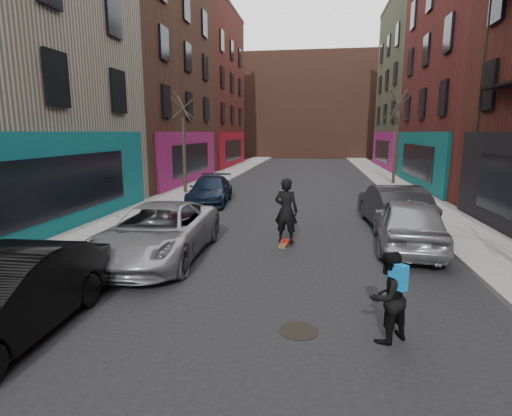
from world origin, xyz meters
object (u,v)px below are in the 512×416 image
(parked_left_end, at_px, (210,190))
(manhole, at_px, (299,331))
(tree_left_far, at_px, (184,134))
(parked_right_end, at_px, (393,206))
(parked_left_far, at_px, (159,232))
(skateboard, at_px, (286,244))
(skateboarder, at_px, (286,211))
(parked_right_far, at_px, (408,223))
(parked_left_mid, at_px, (3,298))
(pedestrian, at_px, (388,296))
(tree_right_far, at_px, (396,131))

(parked_left_end, distance_m, manhole, 13.32)
(tree_left_far, distance_m, parked_right_end, 12.33)
(tree_left_far, height_order, parked_right_end, tree_left_far)
(parked_left_end, height_order, parked_right_end, parked_right_end)
(parked_left_far, bearing_deg, skateboard, 25.78)
(tree_left_far, xyz_separation_m, skateboarder, (6.42, -9.50, -2.27))
(tree_left_far, xyz_separation_m, parked_left_far, (3.00, -11.27, -2.63))
(parked_right_end, distance_m, manhole, 8.98)
(parked_right_far, bearing_deg, parked_right_end, -85.59)
(parked_right_far, bearing_deg, parked_left_mid, 45.71)
(parked_right_end, height_order, pedestrian, parked_right_end)
(parked_left_far, height_order, skateboard, parked_left_far)
(parked_left_mid, distance_m, skateboard, 7.77)
(parked_right_end, bearing_deg, parked_left_mid, 45.10)
(tree_left_far, height_order, tree_right_far, tree_right_far)
(parked_right_end, bearing_deg, parked_left_end, -31.23)
(tree_right_far, bearing_deg, parked_right_far, -98.62)
(parked_left_mid, relative_size, pedestrian, 2.94)
(parked_left_far, relative_size, skateboard, 6.75)
(skateboarder, relative_size, pedestrian, 1.29)
(tree_right_far, relative_size, parked_left_far, 1.26)
(skateboarder, height_order, manhole, skateboarder)
(skateboard, relative_size, manhole, 1.14)
(tree_right_far, distance_m, skateboarder, 16.79)
(parked_left_end, xyz_separation_m, pedestrian, (6.39, -12.46, 0.13))
(parked_left_mid, xyz_separation_m, parked_left_end, (-0.05, 13.41, -0.10))
(tree_left_far, bearing_deg, parked_left_end, -50.22)
(parked_right_far, height_order, manhole, parked_right_far)
(parked_left_mid, bearing_deg, parked_right_end, 47.14)
(manhole, bearing_deg, skateboarder, 96.85)
(parked_left_far, bearing_deg, parked_right_end, 31.97)
(tree_left_far, height_order, skateboard, tree_left_far)
(parked_left_end, bearing_deg, parked_right_end, -32.18)
(pedestrian, bearing_deg, parked_left_mid, -30.94)
(parked_left_mid, relative_size, skateboard, 5.76)
(parked_right_end, bearing_deg, tree_right_far, -105.12)
(tree_left_far, xyz_separation_m, pedestrian, (8.54, -15.04, -2.59))
(parked_left_end, xyz_separation_m, skateboard, (4.27, -6.92, -0.61))
(parked_left_far, xyz_separation_m, manhole, (4.07, -3.67, -0.74))
(skateboard, xyz_separation_m, skateboarder, (-0.00, 0.00, 1.06))
(parked_left_end, bearing_deg, skateboarder, -64.11)
(tree_left_far, xyz_separation_m, parked_right_end, (10.13, -6.53, -2.58))
(tree_right_far, bearing_deg, parked_left_far, -118.56)
(tree_left_far, distance_m, pedestrian, 17.48)
(parked_right_far, distance_m, parked_right_end, 2.75)
(parked_right_end, xyz_separation_m, pedestrian, (-1.60, -8.50, -0.01))
(tree_right_far, distance_m, parked_left_mid, 24.39)
(tree_right_far, distance_m, parked_left_end, 13.67)
(skateboard, relative_size, skateboarder, 0.40)
(parked_left_mid, bearing_deg, manhole, 9.27)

